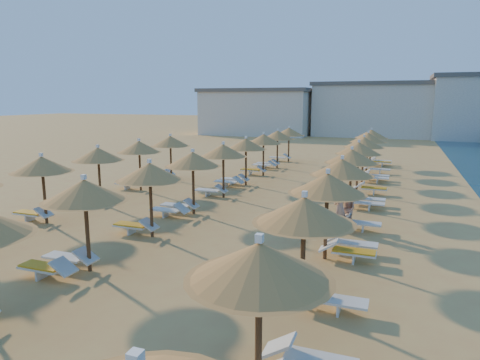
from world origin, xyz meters
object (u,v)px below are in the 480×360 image
at_px(beachgoer_b, 347,209).
at_px(parasol_row_west, 193,160).
at_px(parasol_row_east, 342,169).
at_px(beachgoer_a, 340,207).

bearing_deg(beachgoer_b, parasol_row_west, -131.70).
relative_size(parasol_row_east, parasol_row_west, 1.00).
height_order(parasol_row_west, beachgoer_b, parasol_row_west).
height_order(beachgoer_a, beachgoer_b, beachgoer_a).
xyz_separation_m(parasol_row_west, beachgoer_b, (6.60, 0.21, -1.62)).
relative_size(parasol_row_east, beachgoer_b, 23.84).
bearing_deg(beachgoer_b, beachgoer_a, -67.98).
height_order(parasol_row_east, beachgoer_b, parasol_row_east).
height_order(parasol_row_east, beachgoer_a, parasol_row_east).
bearing_deg(parasol_row_west, beachgoer_a, -2.36).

